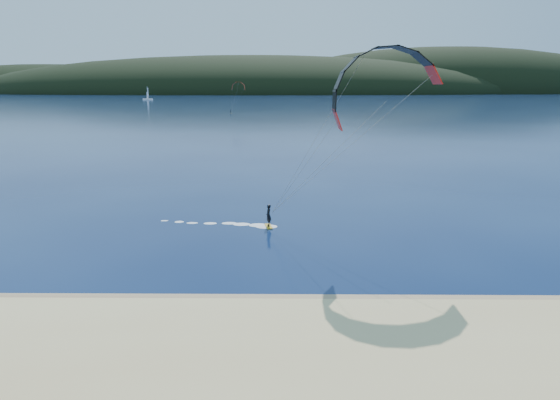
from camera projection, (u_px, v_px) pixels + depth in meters
name	position (u px, v px, depth m)	size (l,w,h in m)	color
ground	(229.00, 345.00, 23.91)	(1800.00, 1800.00, 0.00)	#08153B
wet_sand	(238.00, 304.00, 28.28)	(220.00, 2.50, 0.10)	#977758
headland	(283.00, 93.00, 748.76)	(1200.00, 310.00, 140.00)	black
kitesurfer_near	(380.00, 106.00, 36.02)	(24.07, 8.57, 15.61)	gold
kitesurfer_far	(238.00, 89.00, 213.26)	(7.55, 4.62, 12.52)	gold
sailboat	(148.00, 99.00, 411.64)	(8.18, 5.36, 11.82)	white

